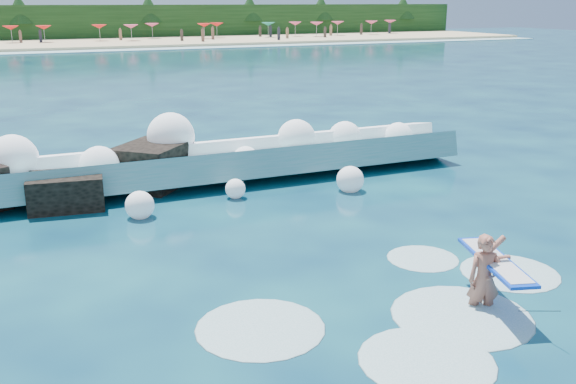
% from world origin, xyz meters
% --- Properties ---
extents(ground, '(200.00, 200.00, 0.00)m').
position_xyz_m(ground, '(0.00, 0.00, 0.00)').
color(ground, '#082242').
rests_on(ground, ground).
extents(beach, '(140.00, 20.00, 0.40)m').
position_xyz_m(beach, '(0.00, 78.00, 0.20)').
color(beach, tan).
rests_on(beach, ground).
extents(wet_band, '(140.00, 5.00, 0.08)m').
position_xyz_m(wet_band, '(0.00, 67.00, 0.04)').
color(wet_band, silver).
rests_on(wet_band, ground).
extents(treeline, '(140.00, 4.00, 5.00)m').
position_xyz_m(treeline, '(0.00, 88.00, 2.50)').
color(treeline, black).
rests_on(treeline, ground).
extents(breaking_wave, '(17.71, 2.77, 1.53)m').
position_xyz_m(breaking_wave, '(1.17, 7.89, 0.53)').
color(breaking_wave, teal).
rests_on(breaking_wave, ground).
extents(rock_cluster, '(8.73, 3.52, 1.55)m').
position_xyz_m(rock_cluster, '(-3.51, 7.61, 0.49)').
color(rock_cluster, black).
rests_on(rock_cluster, ground).
extents(surfer_with_board, '(1.26, 2.93, 1.75)m').
position_xyz_m(surfer_with_board, '(3.44, -2.79, 0.65)').
color(surfer_with_board, '#A45F4C').
rests_on(surfer_with_board, ground).
extents(wave_spray, '(15.62, 4.75, 2.24)m').
position_xyz_m(wave_spray, '(0.80, 7.86, 1.03)').
color(wave_spray, white).
rests_on(wave_spray, ground).
extents(surf_foam, '(9.27, 5.51, 0.13)m').
position_xyz_m(surf_foam, '(2.43, -2.56, 0.00)').
color(surf_foam, silver).
rests_on(surf_foam, ground).
extents(beach_umbrellas, '(113.46, 6.82, 0.50)m').
position_xyz_m(beach_umbrellas, '(0.07, 79.89, 2.25)').
color(beach_umbrellas, '#E24271').
rests_on(beach_umbrellas, ground).
extents(beachgoers, '(106.74, 11.21, 1.91)m').
position_xyz_m(beachgoers, '(10.02, 74.04, 1.11)').
color(beachgoers, '#3F332D').
rests_on(beachgoers, ground).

